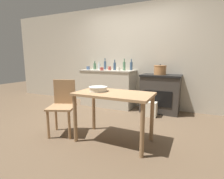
# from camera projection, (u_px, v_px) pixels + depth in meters

# --- Properties ---
(ground_plane) EXTENTS (14.00, 14.00, 0.00)m
(ground_plane) POSITION_uv_depth(u_px,v_px,m) (103.00, 125.00, 3.28)
(ground_plane) COLOR brown
(wall_back) EXTENTS (8.00, 0.07, 2.55)m
(wall_back) POSITION_uv_depth(u_px,v_px,m) (132.00, 57.00, 4.47)
(wall_back) COLOR beige
(wall_back) RESTS_ON ground_plane
(counter_cabinet) EXTENTS (1.38, 0.60, 0.94)m
(counter_cabinet) POSITION_uv_depth(u_px,v_px,m) (108.00, 88.00, 4.55)
(counter_cabinet) COLOR beige
(counter_cabinet) RESTS_ON ground_plane
(stove) EXTENTS (0.87, 0.57, 0.87)m
(stove) POSITION_uv_depth(u_px,v_px,m) (160.00, 93.00, 4.01)
(stove) COLOR #38332D
(stove) RESTS_ON ground_plane
(work_table) EXTENTS (1.11, 0.62, 0.74)m
(work_table) POSITION_uv_depth(u_px,v_px,m) (114.00, 101.00, 2.53)
(work_table) COLOR #A87F56
(work_table) RESTS_ON ground_plane
(chair) EXTENTS (0.52, 0.52, 0.88)m
(chair) POSITION_uv_depth(u_px,v_px,m) (63.00, 105.00, 2.85)
(chair) COLOR #A87F56
(chair) RESTS_ON ground_plane
(flour_sack) EXTENTS (0.26, 0.18, 0.32)m
(flour_sack) POSITION_uv_depth(u_px,v_px,m) (150.00, 109.00, 3.73)
(flour_sack) COLOR beige
(flour_sack) RESTS_ON ground_plane
(stock_pot) EXTENTS (0.28, 0.28, 0.23)m
(stock_pot) POSITION_uv_depth(u_px,v_px,m) (160.00, 70.00, 3.91)
(stock_pot) COLOR #B77A47
(stock_pot) RESTS_ON stove
(mixing_bowl_large) EXTENTS (0.28, 0.28, 0.07)m
(mixing_bowl_large) POSITION_uv_depth(u_px,v_px,m) (98.00, 89.00, 2.62)
(mixing_bowl_large) COLOR silver
(mixing_bowl_large) RESTS_ON work_table
(bottle_far_left) EXTENTS (0.08, 0.08, 0.20)m
(bottle_far_left) POSITION_uv_depth(u_px,v_px,m) (99.00, 66.00, 4.69)
(bottle_far_left) COLOR silver
(bottle_far_left) RESTS_ON counter_cabinet
(bottle_left) EXTENTS (0.08, 0.08, 0.22)m
(bottle_left) POSITION_uv_depth(u_px,v_px,m) (95.00, 66.00, 4.73)
(bottle_left) COLOR #517F5B
(bottle_left) RESTS_ON counter_cabinet
(bottle_mid_left) EXTENTS (0.07, 0.07, 0.26)m
(bottle_mid_left) POSITION_uv_depth(u_px,v_px,m) (115.00, 66.00, 4.41)
(bottle_mid_left) COLOR #3D5675
(bottle_mid_left) RESTS_ON counter_cabinet
(bottle_center_left) EXTENTS (0.07, 0.07, 0.28)m
(bottle_center_left) POSITION_uv_depth(u_px,v_px,m) (131.00, 66.00, 4.37)
(bottle_center_left) COLOR #3D5675
(bottle_center_left) RESTS_ON counter_cabinet
(bottle_center) EXTENTS (0.06, 0.06, 0.30)m
(bottle_center) POSITION_uv_depth(u_px,v_px,m) (105.00, 65.00, 4.70)
(bottle_center) COLOR #3D5675
(bottle_center) RESTS_ON counter_cabinet
(bottle_center_right) EXTENTS (0.06, 0.06, 0.29)m
(bottle_center_right) POSITION_uv_depth(u_px,v_px,m) (124.00, 66.00, 4.30)
(bottle_center_right) COLOR #517F5B
(bottle_center_right) RESTS_ON counter_cabinet
(cup_mid_right) EXTENTS (0.09, 0.09, 0.08)m
(cup_mid_right) POSITION_uv_depth(u_px,v_px,m) (88.00, 68.00, 4.64)
(cup_mid_right) COLOR #4C6B99
(cup_mid_right) RESTS_ON counter_cabinet
(cup_right) EXTENTS (0.07, 0.07, 0.09)m
(cup_right) POSITION_uv_depth(u_px,v_px,m) (110.00, 68.00, 4.39)
(cup_right) COLOR #B74C42
(cup_right) RESTS_ON counter_cabinet
(cup_far_right) EXTENTS (0.07, 0.07, 0.09)m
(cup_far_right) POSITION_uv_depth(u_px,v_px,m) (118.00, 69.00, 4.28)
(cup_far_right) COLOR silver
(cup_far_right) RESTS_ON counter_cabinet
(cup_end_right) EXTENTS (0.09, 0.09, 0.08)m
(cup_end_right) POSITION_uv_depth(u_px,v_px,m) (102.00, 69.00, 4.30)
(cup_end_right) COLOR #B74C42
(cup_end_right) RESTS_ON counter_cabinet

